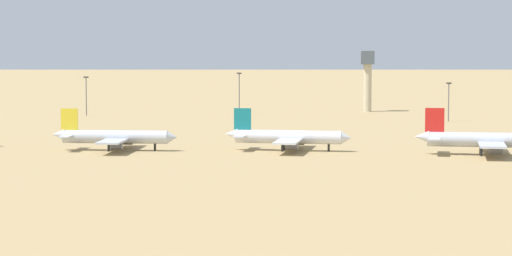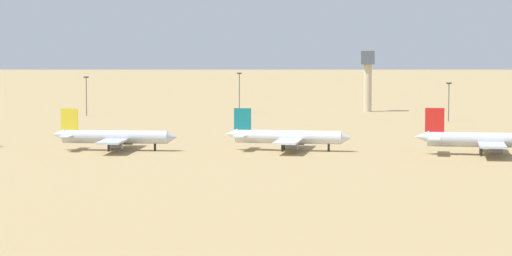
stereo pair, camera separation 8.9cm
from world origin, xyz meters
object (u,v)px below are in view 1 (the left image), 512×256
object	(u,v)px
parked_jet_yellow_1	(114,137)
parked_jet_red_3	(485,140)
control_tower	(367,75)
light_pole_west	(449,99)
parked_jet_teal_2	(287,137)
light_pole_east	(86,93)
light_pole_mid	(239,90)

from	to	relation	value
parked_jet_yellow_1	parked_jet_red_3	size ratio (longest dim) A/B	0.93
control_tower	light_pole_west	distance (m)	55.81
parked_jet_yellow_1	control_tower	size ratio (longest dim) A/B	1.36
parked_jet_teal_2	light_pole_west	distance (m)	115.04
parked_jet_yellow_1	light_pole_east	bearing A→B (deg)	106.90
parked_jet_teal_2	light_pole_east	xyz separation A→B (m)	(-80.32, 120.59, 4.89)
light_pole_west	light_pole_mid	bearing A→B (deg)	156.59
parked_jet_red_3	light_pole_mid	distance (m)	161.04
parked_jet_red_3	light_pole_east	world-z (taller)	light_pole_east
parked_jet_red_3	light_pole_west	distance (m)	110.45
parked_jet_yellow_1	light_pole_east	size ratio (longest dim) A/B	2.23
parked_jet_yellow_1	parked_jet_red_3	distance (m)	92.26
parked_jet_teal_2	light_pole_west	xyz separation A→B (m)	(49.40, 103.80, 4.32)
parked_jet_teal_2	control_tower	size ratio (longest dim) A/B	1.38
parked_jet_yellow_1	light_pole_mid	size ratio (longest dim) A/B	2.07
light_pole_west	light_pole_mid	world-z (taller)	light_pole_mid
light_pole_east	parked_jet_red_3	bearing A→B (deg)	-44.62
parked_jet_yellow_1	light_pole_west	bearing A→B (deg)	49.40
parked_jet_teal_2	light_pole_mid	bearing A→B (deg)	105.72
parked_jet_yellow_1	light_pole_east	distance (m)	129.24
parked_jet_red_3	light_pole_west	bearing A→B (deg)	93.88
light_pole_west	parked_jet_yellow_1	bearing A→B (deg)	-131.00
parked_jet_yellow_1	parked_jet_teal_2	bearing A→B (deg)	4.65
parked_jet_red_3	light_pole_east	size ratio (longest dim) A/B	2.40
parked_jet_red_3	light_pole_west	xyz separation A→B (m)	(0.85, 110.37, 4.09)
control_tower	parked_jet_teal_2	bearing A→B (deg)	-98.43
parked_jet_red_3	light_pole_mid	bearing A→B (deg)	121.76
control_tower	light_pole_west	xyz separation A→B (m)	(26.82, -48.53, -6.36)
control_tower	light_pole_mid	distance (m)	51.08
parked_jet_teal_2	light_pole_west	world-z (taller)	light_pole_west
light_pole_mid	light_pole_west	bearing A→B (deg)	-23.41
control_tower	parked_jet_yellow_1	bearing A→B (deg)	-113.06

